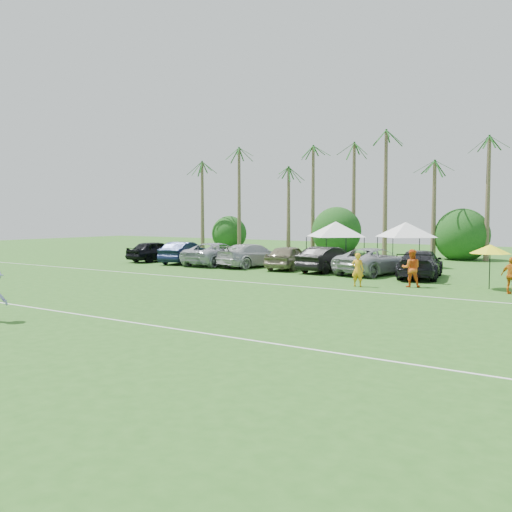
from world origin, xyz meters
The scene contains 27 objects.
ground centered at (0.00, 0.00, 0.00)m, with size 120.00×120.00×0.00m, color #2A5D1C.
field_lines centered at (0.00, 8.00, 0.01)m, with size 80.00×12.10×0.01m.
palm_tree_0 centered at (-22.00, 38.00, 7.48)m, with size 2.40×2.40×8.90m.
palm_tree_1 centered at (-17.00, 38.00, 8.35)m, with size 2.40×2.40×9.90m.
palm_tree_2 centered at (-12.00, 38.00, 9.21)m, with size 2.40×2.40×10.90m.
palm_tree_3 centered at (-8.00, 38.00, 10.06)m, with size 2.40×2.40×11.90m.
palm_tree_4 centered at (-4.00, 38.00, 7.48)m, with size 2.40×2.40×8.90m.
palm_tree_5 centered at (0.00, 38.00, 8.35)m, with size 2.40×2.40×9.90m.
palm_tree_6 centered at (4.00, 38.00, 9.21)m, with size 2.40×2.40×10.90m.
palm_tree_7 centered at (8.00, 38.00, 10.06)m, with size 2.40×2.40×11.90m.
bush_tree_0 centered at (-19.00, 39.00, 1.80)m, with size 4.00×4.00×4.00m.
bush_tree_1 centered at (-6.00, 39.00, 1.80)m, with size 4.00×4.00×4.00m.
bush_tree_2 centered at (6.00, 39.00, 1.80)m, with size 4.00×4.00×4.00m.
sideline_player_a centered at (6.25, 15.66, 0.89)m, with size 0.65×0.42×1.77m, color orange.
sideline_player_b centered at (8.62, 17.07, 0.98)m, with size 0.95×0.74×1.96m, color #E75A19.
sideline_player_c centered at (13.46, 17.08, 0.89)m, with size 1.04×0.43×1.77m, color orange.
canopy_tent_left centered at (0.28, 25.17, 3.27)m, with size 4.71×4.71×3.82m.
canopy_tent_right centered at (4.38, 28.12, 3.22)m, with size 4.65×4.65×3.77m.
market_umbrella centered at (12.17, 18.46, 2.03)m, with size 2.03×2.03×2.26m.
parked_car_0 centered at (-13.91, 21.51, 0.83)m, with size 1.97×4.90×1.67m, color black.
parked_car_1 centered at (-10.84, 21.46, 0.83)m, with size 1.77×5.06×1.67m, color black.
parked_car_2 centered at (-7.76, 21.68, 0.83)m, with size 2.77×6.00×1.67m, color #A9ADB5.
parked_car_3 centered at (-4.68, 21.91, 0.83)m, with size 2.34×5.75×1.67m, color #BABABA.
parked_car_4 centered at (-1.61, 21.85, 0.83)m, with size 1.97×4.90×1.67m, color #7F765C.
parked_car_5 centered at (1.47, 21.69, 0.83)m, with size 1.77×5.06×1.67m, color black.
parked_car_6 centered at (4.55, 22.00, 0.83)m, with size 2.77×6.00×1.67m, color #A1A3A5.
parked_car_7 centered at (7.62, 21.52, 0.83)m, with size 2.34×5.75×1.67m, color black.
Camera 1 is at (18.48, -11.79, 3.74)m, focal length 40.00 mm.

